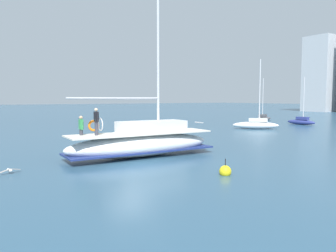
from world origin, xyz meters
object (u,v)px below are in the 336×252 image
Objects in this scene: main_sailboat at (143,142)px; moored_sloop_far at (301,121)px; mooring_buoy at (225,171)px; moored_cutter_right at (263,118)px; seagull at (10,170)px; moored_catamaran at (256,124)px.

main_sailboat reaches higher than moored_sloop_far.
moored_sloop_far reaches higher than mooring_buoy.
moored_cutter_right reaches higher than moored_sloop_far.
seagull is 10.27m from mooring_buoy.
seagull is at bearing -75.94° from moored_sloop_far.
seagull is (9.61, -38.36, -0.32)m from moored_sloop_far.
main_sailboat is 1.74× the size of moored_cutter_right.
moored_catamaran is 24.82m from mooring_buoy.
moored_cutter_right is 7.74× the size of mooring_buoy.
moored_sloop_far is at bearing 94.21° from moored_catamaran.
moored_sloop_far is 10.30m from moored_catamaran.
moored_sloop_far is (-9.12, 30.71, -0.41)m from main_sailboat.
seagull is (18.05, -40.79, -0.32)m from moored_cutter_right.
moored_catamaran is 15.69m from moored_cutter_right.
moored_cutter_right is 44.61m from seagull.
mooring_buoy is at bearing -53.42° from moored_cutter_right.
main_sailboat is 32.04m from moored_sloop_far.
moored_sloop_far is 39.55m from seagull.
moored_cutter_right reaches higher than seagull.
moored_catamaran reaches higher than mooring_buoy.
seagull is (8.85, -28.08, -0.42)m from moored_catamaran.
mooring_buoy is at bearing -62.44° from moored_sloop_far.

